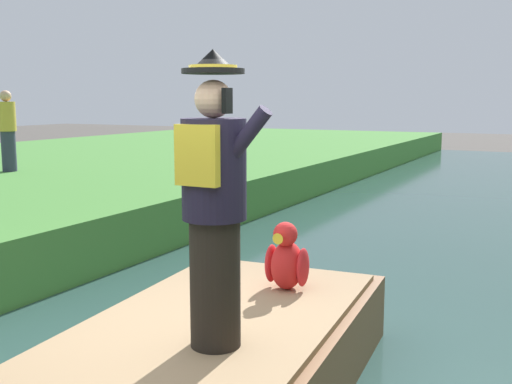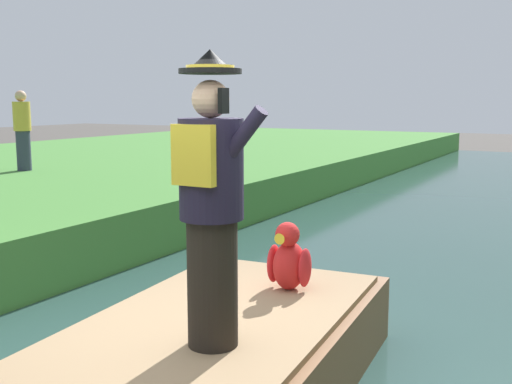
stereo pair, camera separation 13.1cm
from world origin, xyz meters
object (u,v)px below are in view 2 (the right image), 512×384
object	(u,v)px
boat	(186,381)
parrot_plush	(289,260)
person_pirate	(212,202)
person_bystander	(23,130)

from	to	relation	value
boat	parrot_plush	size ratio (longest dim) A/B	7.60
person_pirate	parrot_plush	distance (m)	1.46
boat	parrot_plush	distance (m)	1.39
boat	person_pirate	distance (m)	1.26
boat	person_bystander	world-z (taller)	person_bystander
parrot_plush	boat	bearing A→B (deg)	-96.47
boat	person_bystander	distance (m)	9.59
person_pirate	person_bystander	bearing A→B (deg)	140.52
boat	parrot_plush	world-z (taller)	parrot_plush
person_pirate	parrot_plush	xyz separation A→B (m)	(-0.09, 1.28, -0.68)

